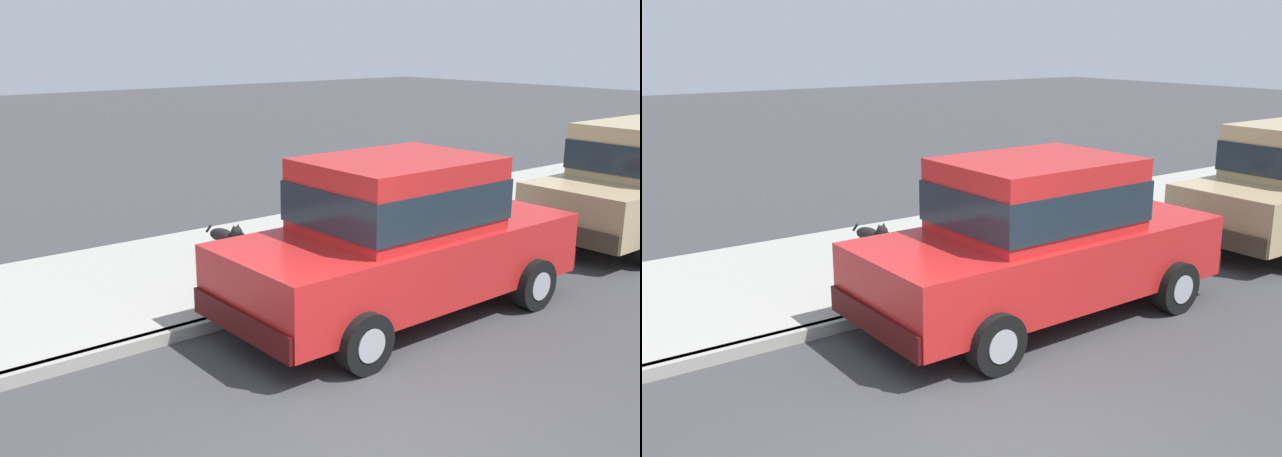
% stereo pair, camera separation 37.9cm
% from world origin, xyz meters
% --- Properties ---
extents(curb, '(0.16, 64.00, 0.14)m').
position_xyz_m(curb, '(-3.20, 0.00, 0.07)').
color(curb, gray).
rests_on(curb, ground).
extents(sidewalk, '(3.60, 64.00, 0.14)m').
position_xyz_m(sidewalk, '(-5.00, 0.00, 0.07)').
color(sidewalk, '#99968E').
rests_on(sidewalk, ground).
extents(car_red_sedan, '(2.06, 4.61, 1.92)m').
position_xyz_m(car_red_sedan, '(-2.22, 2.38, 0.98)').
color(car_red_sedan, red).
rests_on(car_red_sedan, ground).
extents(dog_black, '(0.74, 0.33, 0.49)m').
position_xyz_m(dog_black, '(-5.27, 1.82, 0.43)').
color(dog_black, black).
rests_on(dog_black, sidewalk).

